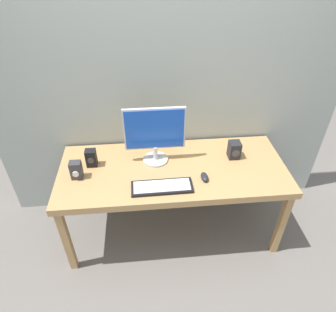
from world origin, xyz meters
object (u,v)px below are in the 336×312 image
Objects in this scene: mouse at (205,177)px; audio_controller at (76,170)px; monitor at (155,133)px; keyboard_primary at (162,187)px; speaker_right at (234,150)px; desk at (173,174)px; speaker_left at (91,158)px.

audio_controller is at bearing 170.99° from mouse.
keyboard_primary is at bearing -85.63° from monitor.
keyboard_primary is at bearing -152.61° from speaker_right.
monitor is at bearing 177.78° from speaker_right.
keyboard_primary is at bearing -114.89° from desk.
desk is 12.35× the size of audio_controller.
mouse is 0.71× the size of speaker_left.
monitor reaches higher than speaker_left.
desk is 3.80× the size of monitor.
desk is 0.28m from mouse.
mouse is (0.33, 0.07, 0.01)m from keyboard_primary.
audio_controller is (-0.60, -0.17, -0.18)m from monitor.
speaker_right is at bearing 6.49° from audio_controller.
keyboard_primary is at bearing -170.34° from mouse.
desk is 12.35× the size of speaker_left.
monitor reaches higher than keyboard_primary.
mouse reaches higher than keyboard_primary.
speaker_left and audio_controller have the same top height.
speaker_right is 0.99× the size of speaker_left.
monitor is at bearing 15.45° from audio_controller.
speaker_right is 0.99× the size of audio_controller.
desk is at bearing 65.11° from keyboard_primary.
speaker_right is 1.25m from audio_controller.
keyboard_primary is 3.08× the size of audio_controller.
desk is 12.52× the size of speaker_right.
mouse is at bearing -6.37° from audio_controller.
speaker_left is (-0.51, -0.03, -0.18)m from monitor.
speaker_left is (-1.15, -0.00, 0.00)m from speaker_right.
monitor reaches higher than speaker_right.
mouse is at bearing 12.31° from keyboard_primary.
keyboard_primary is (-0.10, -0.22, 0.07)m from desk.
speaker_right is at bearing 0.10° from speaker_left.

